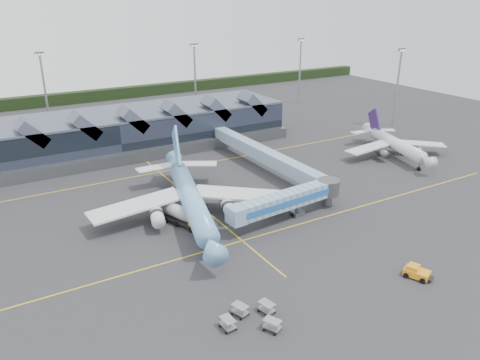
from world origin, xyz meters
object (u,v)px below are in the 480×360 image
main_airliner (190,196)px  regional_jet (395,144)px  pushback_tug (417,272)px  fuel_truck (182,215)px  jet_bridge (293,199)px

main_airliner → regional_jet: size_ratio=1.43×
pushback_tug → fuel_truck: bearing=101.0°
jet_bridge → fuel_truck: jet_bridge is taller
main_airliner → fuel_truck: size_ratio=4.22×
regional_jet → pushback_tug: regional_jet is taller
main_airliner → pushback_tug: 38.54m
jet_bridge → pushback_tug: jet_bridge is taller
main_airliner → jet_bridge: main_airliner is taller
fuel_truck → pushback_tug: size_ratio=2.29×
main_airliner → jet_bridge: bearing=-16.3°
regional_jet → jet_bridge: 43.67m
main_airliner → jet_bridge: 18.03m
jet_bridge → pushback_tug: size_ratio=5.75×
jet_bridge → pushback_tug: (3.55, -24.03, -2.75)m
pushback_tug → main_airliner: bearing=96.0°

